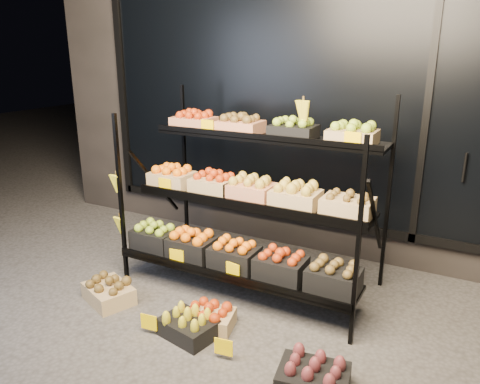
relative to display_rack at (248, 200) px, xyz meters
The scene contains 9 objects.
ground 0.99m from the display_rack, 88.62° to the right, with size 24.00×24.00×0.00m, color #514F4C.
building 2.21m from the display_rack, 89.58° to the left, with size 6.00×2.08×3.50m.
display_rack is the anchor object (origin of this frame).
tag_floor_a 1.27m from the display_rack, 106.34° to the right, with size 0.13×0.01×0.12m, color #FFD000.
tag_floor_b 1.28m from the display_rack, 71.51° to the right, with size 0.13×0.01×0.12m, color #FFD000.
floor_crate_left 1.37m from the display_rack, 138.30° to the right, with size 0.49×0.43×0.21m.
floor_crate_midleft 1.12m from the display_rack, 91.76° to the right, with size 0.44×0.36×0.20m.
floor_crate_midright 1.00m from the display_rack, 86.29° to the right, with size 0.41×0.34×0.19m.
floor_crate_right 1.55m from the display_rack, 45.99° to the right, with size 0.47×0.38×0.21m.
Camera 1 is at (1.67, -2.70, 2.02)m, focal length 35.00 mm.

